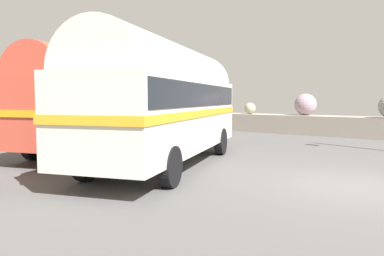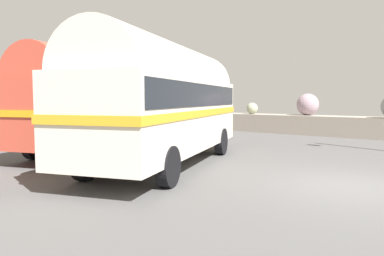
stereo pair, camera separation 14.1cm
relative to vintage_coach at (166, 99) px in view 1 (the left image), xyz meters
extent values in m
cube|color=#545253|center=(5.27, 0.67, -2.04)|extent=(32.00, 26.00, 0.02)
sphere|color=tan|center=(-7.35, 12.12, -0.54)|extent=(0.82, 0.82, 0.82)
sphere|color=#979E7E|center=(-4.03, 12.30, -0.60)|extent=(0.71, 0.71, 0.71)
sphere|color=gray|center=(-0.55, 12.57, -0.32)|extent=(1.25, 1.25, 1.25)
cylinder|color=black|center=(-1.96, 2.03, -1.55)|extent=(0.61, 1.00, 0.96)
cylinder|color=black|center=(0.10, 2.82, -1.55)|extent=(0.61, 1.00, 0.96)
cylinder|color=black|center=(-0.10, -2.83, -1.55)|extent=(0.61, 1.00, 0.96)
cylinder|color=black|center=(1.97, -2.04, -1.55)|extent=(0.61, 1.00, 0.96)
cube|color=silver|center=(0.00, 0.00, -0.48)|extent=(5.25, 8.70, 2.10)
cylinder|color=silver|center=(0.00, 0.00, 0.57)|extent=(4.95, 8.32, 2.20)
cube|color=gold|center=(0.00, 0.00, -0.42)|extent=(5.33, 8.80, 0.20)
cube|color=black|center=(0.00, 0.00, 0.10)|extent=(5.17, 8.40, 0.64)
cube|color=silver|center=(-1.53, 3.98, -1.35)|extent=(2.19, 0.97, 0.28)
cylinder|color=black|center=(-5.94, 2.89, -1.55)|extent=(0.60, 1.00, 0.96)
cylinder|color=black|center=(-3.88, 3.66, -1.55)|extent=(0.60, 1.00, 0.96)
cylinder|color=black|center=(-4.12, -1.99, -1.55)|extent=(0.60, 1.00, 0.96)
cylinder|color=black|center=(-2.05, -1.22, -1.55)|extent=(0.60, 1.00, 0.96)
cube|color=#C64735|center=(-4.00, 0.83, -0.48)|extent=(5.19, 8.71, 2.10)
cylinder|color=#C64735|center=(-4.00, 0.83, 0.57)|extent=(4.88, 8.32, 2.20)
cube|color=orange|center=(-4.00, 0.83, -0.42)|extent=(5.26, 8.80, 0.20)
cube|color=black|center=(-4.00, 0.83, 0.10)|extent=(5.10, 8.41, 0.64)
cube|color=silver|center=(-5.49, 4.83, -1.35)|extent=(2.19, 0.95, 0.28)
camera|label=1|loc=(7.49, -8.24, -0.01)|focal=34.40mm
camera|label=2|loc=(7.60, -8.15, -0.01)|focal=34.40mm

